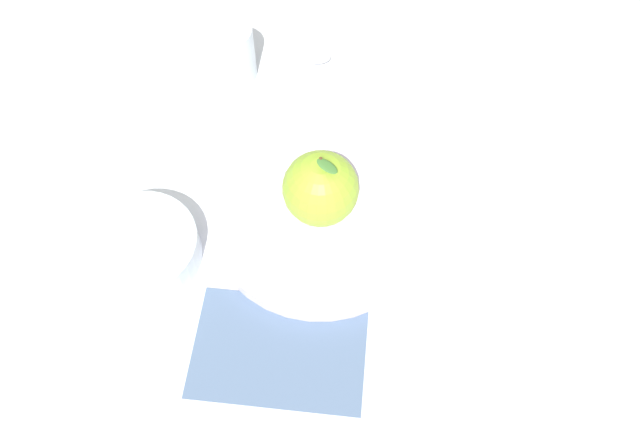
{
  "coord_description": "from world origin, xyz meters",
  "views": [
    {
      "loc": [
        0.34,
        -0.28,
        0.63
      ],
      "look_at": [
        0.04,
        -0.03,
        0.02
      ],
      "focal_mm": 36.71,
      "sensor_mm": 36.0,
      "label": 1
    }
  ],
  "objects_px": {
    "knife": "(344,88)",
    "cup": "(229,50)",
    "dinner_plate": "(320,218)",
    "linen_napkin": "(279,349)",
    "spoon": "(328,58)",
    "side_bowl": "(139,248)",
    "apple": "(321,188)"
  },
  "relations": [
    {
      "from": "dinner_plate",
      "to": "linen_napkin",
      "type": "distance_m",
      "value": 0.16
    },
    {
      "from": "knife",
      "to": "linen_napkin",
      "type": "relative_size",
      "value": 0.99
    },
    {
      "from": "dinner_plate",
      "to": "apple",
      "type": "distance_m",
      "value": 0.05
    },
    {
      "from": "dinner_plate",
      "to": "cup",
      "type": "xyz_separation_m",
      "value": [
        -0.25,
        0.06,
        0.03
      ]
    },
    {
      "from": "apple",
      "to": "cup",
      "type": "bearing_deg",
      "value": 167.7
    },
    {
      "from": "dinner_plate",
      "to": "spoon",
      "type": "distance_m",
      "value": 0.26
    },
    {
      "from": "dinner_plate",
      "to": "cup",
      "type": "height_order",
      "value": "cup"
    },
    {
      "from": "side_bowl",
      "to": "cup",
      "type": "bearing_deg",
      "value": 125.08
    },
    {
      "from": "apple",
      "to": "linen_napkin",
      "type": "relative_size",
      "value": 0.54
    },
    {
      "from": "side_bowl",
      "to": "cup",
      "type": "height_order",
      "value": "cup"
    },
    {
      "from": "dinner_plate",
      "to": "knife",
      "type": "relative_size",
      "value": 1.42
    },
    {
      "from": "apple",
      "to": "knife",
      "type": "distance_m",
      "value": 0.21
    },
    {
      "from": "linen_napkin",
      "to": "cup",
      "type": "bearing_deg",
      "value": 151.6
    },
    {
      "from": "apple",
      "to": "dinner_plate",
      "type": "bearing_deg",
      "value": -46.65
    },
    {
      "from": "cup",
      "to": "linen_napkin",
      "type": "distance_m",
      "value": 0.39
    },
    {
      "from": "spoon",
      "to": "side_bowl",
      "type": "bearing_deg",
      "value": -73.54
    },
    {
      "from": "cup",
      "to": "knife",
      "type": "height_order",
      "value": "cup"
    },
    {
      "from": "side_bowl",
      "to": "spoon",
      "type": "bearing_deg",
      "value": 106.46
    },
    {
      "from": "cup",
      "to": "spoon",
      "type": "distance_m",
      "value": 0.13
    },
    {
      "from": "knife",
      "to": "cup",
      "type": "bearing_deg",
      "value": -140.75
    },
    {
      "from": "knife",
      "to": "apple",
      "type": "bearing_deg",
      "value": -48.28
    },
    {
      "from": "cup",
      "to": "knife",
      "type": "xyz_separation_m",
      "value": [
        0.12,
        0.1,
        -0.04
      ]
    },
    {
      "from": "side_bowl",
      "to": "dinner_plate",
      "type": "bearing_deg",
      "value": 63.71
    },
    {
      "from": "dinner_plate",
      "to": "cup",
      "type": "bearing_deg",
      "value": 167.02
    },
    {
      "from": "apple",
      "to": "linen_napkin",
      "type": "bearing_deg",
      "value": -54.46
    },
    {
      "from": "dinner_plate",
      "to": "apple",
      "type": "bearing_deg",
      "value": 133.35
    },
    {
      "from": "dinner_plate",
      "to": "linen_napkin",
      "type": "xyz_separation_m",
      "value": [
        0.09,
        -0.13,
        -0.01
      ]
    },
    {
      "from": "apple",
      "to": "cup",
      "type": "distance_m",
      "value": 0.26
    },
    {
      "from": "apple",
      "to": "spoon",
      "type": "xyz_separation_m",
      "value": [
        -0.19,
        0.17,
        -0.06
      ]
    },
    {
      "from": "dinner_plate",
      "to": "linen_napkin",
      "type": "bearing_deg",
      "value": -54.73
    },
    {
      "from": "linen_napkin",
      "to": "dinner_plate",
      "type": "bearing_deg",
      "value": 125.27
    },
    {
      "from": "side_bowl",
      "to": "spoon",
      "type": "relative_size",
      "value": 0.77
    }
  ]
}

